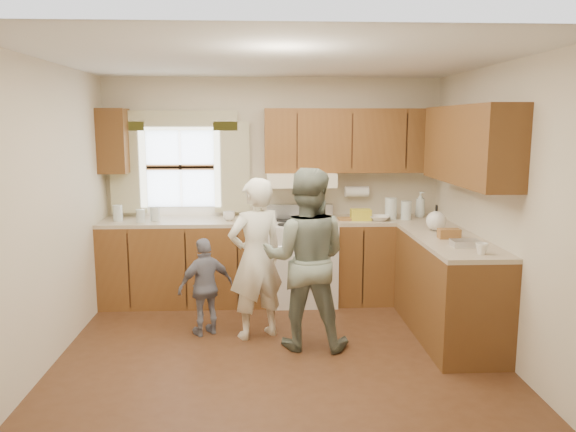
{
  "coord_description": "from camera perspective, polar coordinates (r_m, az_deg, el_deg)",
  "views": [
    {
      "loc": [
        -0.15,
        -4.68,
        2.0
      ],
      "look_at": [
        0.1,
        0.4,
        1.15
      ],
      "focal_mm": 35.0,
      "sensor_mm": 36.0,
      "label": 1
    }
  ],
  "objects": [
    {
      "name": "room",
      "position": [
        4.74,
        -0.97,
        0.39
      ],
      "size": [
        3.8,
        3.8,
        3.8
      ],
      "color": "#462815",
      "rests_on": "ground"
    },
    {
      "name": "kitchen_fixtures",
      "position": [
        5.92,
        4.64,
        -1.86
      ],
      "size": [
        3.8,
        2.25,
        2.15
      ],
      "color": "#4D2710",
      "rests_on": "ground"
    },
    {
      "name": "stove",
      "position": [
        6.32,
        1.35,
        -4.56
      ],
      "size": [
        0.76,
        0.67,
        1.07
      ],
      "color": "silver",
      "rests_on": "ground"
    },
    {
      "name": "woman_left",
      "position": [
        5.22,
        -3.28,
        -4.35
      ],
      "size": [
        0.65,
        0.57,
        1.51
      ],
      "primitive_type": "imported",
      "rotation": [
        0.0,
        0.0,
        3.6
      ],
      "color": "white",
      "rests_on": "ground"
    },
    {
      "name": "woman_right",
      "position": [
        4.98,
        1.82,
        -4.37
      ],
      "size": [
        0.87,
        0.73,
        1.61
      ],
      "primitive_type": "imported",
      "rotation": [
        0.0,
        0.0,
        2.98
      ],
      "color": "#233A31",
      "rests_on": "ground"
    },
    {
      "name": "child",
      "position": [
        5.39,
        -8.36,
        -7.12
      ],
      "size": [
        0.59,
        0.46,
        0.94
      ],
      "primitive_type": "imported",
      "rotation": [
        0.0,
        0.0,
        3.65
      ],
      "color": "gray",
      "rests_on": "ground"
    }
  ]
}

